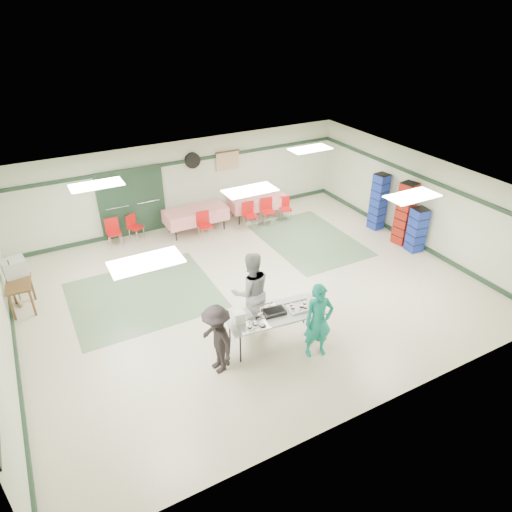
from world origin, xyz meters
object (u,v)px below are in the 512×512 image
dining_table_a (258,201)px  broom (14,281)px  crate_stack_red (405,214)px  crate_stack_blue_b (417,230)px  volunteer_teal (318,321)px  volunteer_dark (217,339)px  chair_d (204,222)px  chair_a (267,208)px  office_printer (15,267)px  serving_table (275,314)px  crate_stack_blue_a (379,202)px  chair_loose_a (134,225)px  printer_table (19,287)px  volunteer_grey (251,291)px  chair_c (285,206)px  chair_loose_b (113,229)px  chair_b (249,212)px  dining_table_b (196,215)px

dining_table_a → broom: size_ratio=1.53×
crate_stack_red → crate_stack_blue_b: bearing=-90.0°
volunteer_teal → volunteer_dark: bearing=177.7°
chair_d → broom: (-5.28, -1.07, 0.13)m
volunteer_teal → chair_a: volunteer_teal is taller
volunteer_dark → office_printer: size_ratio=2.98×
serving_table → dining_table_a: (2.72, 5.74, -0.15)m
chair_d → crate_stack_blue_a: size_ratio=0.48×
chair_loose_a → crate_stack_red: crate_stack_red is taller
crate_stack_red → printer_table: crate_stack_red is taller
dining_table_a → office_printer: size_ratio=3.79×
volunteer_grey → volunteer_dark: size_ratio=1.22×
volunteer_teal → broom: 7.19m
volunteer_dark → serving_table: bearing=93.3°
chair_a → chair_d: (-2.20, 0.00, -0.00)m
printer_table → broom: (-0.08, 0.29, 0.02)m
volunteer_teal → chair_c: 6.56m
chair_loose_b → broom: bearing=-143.9°
volunteer_grey → crate_stack_red: size_ratio=0.98×
volunteer_dark → chair_b: volunteer_dark is taller
volunteer_dark → chair_c: volunteer_dark is taller
chair_d → crate_stack_blue_a: (5.10, -1.95, 0.38)m
crate_stack_blue_b → office_printer: (-10.30, 2.67, 0.29)m
crate_stack_red → broom: (-10.38, 2.00, -0.30)m
volunteer_dark → volunteer_teal: bearing=70.1°
dining_table_a → chair_loose_b: size_ratio=2.27×
chair_d → chair_c: bearing=2.3°
printer_table → office_printer: size_ratio=1.72×
crate_stack_blue_a → chair_a: bearing=146.2°
volunteer_teal → dining_table_a: 6.83m
chair_loose_b → crate_stack_red: (7.65, -3.92, 0.43)m
chair_loose_a → crate_stack_blue_b: 8.36m
chair_d → crate_stack_blue_b: crate_stack_blue_b is taller
office_printer → broom: size_ratio=0.40×
volunteer_dark → dining_table_a: (4.12, 5.94, -0.19)m
dining_table_b → chair_b: 1.68m
chair_b → office_printer: (-6.74, -0.95, 0.42)m
dining_table_a → chair_loose_b: (-4.71, 0.28, -0.05)m
chair_a → crate_stack_blue_a: (2.90, -1.95, 0.37)m
chair_a → dining_table_a: bearing=104.1°
volunteer_grey → chair_c: 5.74m
chair_b → chair_loose_a: size_ratio=1.07×
dining_table_b → crate_stack_blue_b: 6.63m
chair_d → volunteer_teal: bearing=-87.2°
chair_loose_b → dining_table_a: bearing=-2.4°
volunteer_grey → serving_table: bearing=112.6°
chair_c → chair_d: 2.87m
volunteer_dark → dining_table_a: volunteer_dark is taller
dining_table_a → chair_loose_a: 4.09m
volunteer_grey → dining_table_b: size_ratio=0.96×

